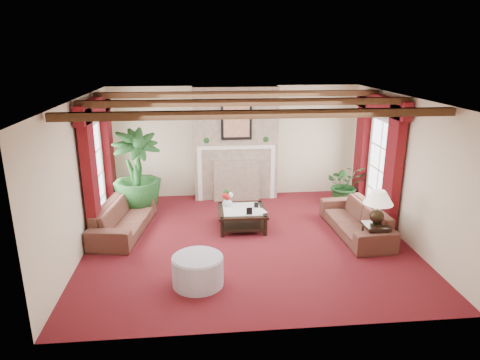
{
  "coord_description": "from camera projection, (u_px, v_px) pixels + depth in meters",
  "views": [
    {
      "loc": [
        -0.86,
        -7.47,
        3.55
      ],
      "look_at": [
        -0.1,
        0.4,
        1.1
      ],
      "focal_mm": 32.0,
      "sensor_mm": 36.0,
      "label": 1
    }
  ],
  "objects": [
    {
      "name": "book",
      "position": [
        255.0,
        206.0,
        8.5
      ],
      "size": [
        0.22,
        0.13,
        0.29
      ],
      "primitive_type": "imported",
      "rotation": [
        0.0,
        0.0,
        0.27
      ],
      "color": "black",
      "rests_on": "coffee_table"
    },
    {
      "name": "fireplace",
      "position": [
        236.0,
        86.0,
        9.86
      ],
      "size": [
        2.0,
        0.52,
        2.7
      ],
      "primitive_type": null,
      "color": "#A18468",
      "rests_on": "ground"
    },
    {
      "name": "potted_palm",
      "position": [
        138.0,
        191.0,
        9.46
      ],
      "size": [
        2.36,
        2.6,
        1.05
      ],
      "primitive_type": "imported",
      "rotation": [
        0.0,
        0.0,
        0.39
      ],
      "color": "black",
      "rests_on": "ground"
    },
    {
      "name": "right_wall",
      "position": [
        404.0,
        169.0,
        8.11
      ],
      "size": [
        0.02,
        5.5,
        2.7
      ],
      "primitive_type": "cube",
      "color": "beige",
      "rests_on": "ground"
    },
    {
      "name": "photo_frame_a",
      "position": [
        249.0,
        211.0,
        8.4
      ],
      "size": [
        0.12,
        0.02,
        0.16
      ],
      "primitive_type": null,
      "rotation": [
        0.0,
        0.0,
        0.03
      ],
      "color": "black",
      "rests_on": "coffee_table"
    },
    {
      "name": "sofa_right",
      "position": [
        356.0,
        215.0,
        8.42
      ],
      "size": [
        2.1,
        0.81,
        0.8
      ],
      "primitive_type": "imported",
      "rotation": [
        0.0,
        0.0,
        -1.52
      ],
      "color": "#350E14",
      "rests_on": "ground"
    },
    {
      "name": "table_lamp",
      "position": [
        378.0,
        207.0,
        7.62
      ],
      "size": [
        0.52,
        0.52,
        0.66
      ],
      "primitive_type": null,
      "color": "black",
      "rests_on": "side_table"
    },
    {
      "name": "floor",
      "position": [
        247.0,
        240.0,
        8.23
      ],
      "size": [
        6.0,
        6.0,
        0.0
      ],
      "primitive_type": "plane",
      "color": "#4D0D12",
      "rests_on": "ground"
    },
    {
      "name": "curtains_left",
      "position": [
        94.0,
        102.0,
        8.17
      ],
      "size": [
        0.2,
        2.4,
        2.55
      ],
      "primitive_type": null,
      "color": "#470911",
      "rests_on": "ground"
    },
    {
      "name": "ceiling",
      "position": [
        248.0,
        99.0,
        7.44
      ],
      "size": [
        6.0,
        6.0,
        0.0
      ],
      "primitive_type": "plane",
      "rotation": [
        3.14,
        0.0,
        0.0
      ],
      "color": "white",
      "rests_on": "floor"
    },
    {
      "name": "french_door_left",
      "position": [
        90.0,
        124.0,
        8.28
      ],
      "size": [
        0.1,
        1.1,
        2.16
      ],
      "primitive_type": null,
      "color": "white",
      "rests_on": "ground"
    },
    {
      "name": "photo_frame_b",
      "position": [
        256.0,
        205.0,
        8.77
      ],
      "size": [
        0.09,
        0.04,
        0.12
      ],
      "primitive_type": null,
      "rotation": [
        0.0,
        0.0,
        -0.28
      ],
      "color": "black",
      "rests_on": "coffee_table"
    },
    {
      "name": "ottoman",
      "position": [
        198.0,
        271.0,
        6.65
      ],
      "size": [
        0.8,
        0.8,
        0.47
      ],
      "primitive_type": "cylinder",
      "color": "#A49FB5",
      "rests_on": "ground"
    },
    {
      "name": "back_wall",
      "position": [
        235.0,
        142.0,
        10.45
      ],
      "size": [
        6.0,
        0.02,
        2.7
      ],
      "primitive_type": "cube",
      "color": "beige",
      "rests_on": "ground"
    },
    {
      "name": "small_plant",
      "position": [
        345.0,
        189.0,
        10.01
      ],
      "size": [
        1.15,
        1.22,
        0.78
      ],
      "primitive_type": "imported",
      "rotation": [
        0.0,
        0.0,
        -0.13
      ],
      "color": "black",
      "rests_on": "ground"
    },
    {
      "name": "ceiling_beams",
      "position": [
        248.0,
        102.0,
        7.45
      ],
      "size": [
        6.0,
        3.0,
        0.12
      ],
      "primitive_type": null,
      "color": "#311E0F",
      "rests_on": "ceiling"
    },
    {
      "name": "curtains_right",
      "position": [
        382.0,
        99.0,
        8.69
      ],
      "size": [
        0.2,
        2.4,
        2.55
      ],
      "primitive_type": null,
      "color": "#470911",
      "rests_on": "ground"
    },
    {
      "name": "french_door_right",
      "position": [
        385.0,
        120.0,
        8.83
      ],
      "size": [
        0.1,
        1.1,
        2.16
      ],
      "primitive_type": null,
      "color": "white",
      "rests_on": "ground"
    },
    {
      "name": "flower_vase",
      "position": [
        227.0,
        202.0,
        8.86
      ],
      "size": [
        0.28,
        0.29,
        0.2
      ],
      "primitive_type": "imported",
      "rotation": [
        0.0,
        0.0,
        -0.21
      ],
      "color": "silver",
      "rests_on": "coffee_table"
    },
    {
      "name": "side_table",
      "position": [
        375.0,
        237.0,
        7.8
      ],
      "size": [
        0.46,
        0.46,
        0.5
      ],
      "primitive_type": null,
      "rotation": [
        0.0,
        0.0,
        0.1
      ],
      "color": "black",
      "rests_on": "ground"
    },
    {
      "name": "left_wall",
      "position": [
        79.0,
        178.0,
        7.56
      ],
      "size": [
        0.02,
        5.5,
        2.7
      ],
      "primitive_type": "cube",
      "color": "beige",
      "rests_on": "ground"
    },
    {
      "name": "sofa_left",
      "position": [
        123.0,
        213.0,
        8.51
      ],
      "size": [
        2.25,
        1.21,
        0.81
      ],
      "primitive_type": "imported",
      "rotation": [
        0.0,
        0.0,
        1.42
      ],
      "color": "#350E14",
      "rests_on": "ground"
    },
    {
      "name": "coffee_table",
      "position": [
        242.0,
        218.0,
        8.77
      ],
      "size": [
        0.98,
        0.98,
        0.4
      ],
      "primitive_type": null,
      "rotation": [
        0.0,
        0.0,
        -0.01
      ],
      "color": "black",
      "rests_on": "ground"
    }
  ]
}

